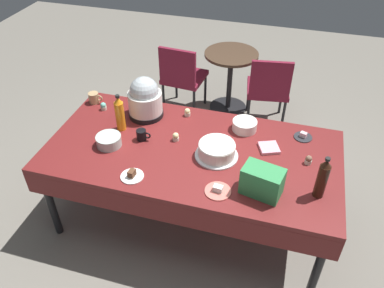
{
  "coord_description": "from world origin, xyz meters",
  "views": [
    {
      "loc": [
        0.62,
        -2.16,
        2.6
      ],
      "look_at": [
        0.0,
        0.0,
        0.8
      ],
      "focal_mm": 36.21,
      "sensor_mm": 36.0,
      "label": 1
    }
  ],
  "objects_px": {
    "glass_salad_bowl": "(109,141)",
    "dessert_plate_charcoal": "(303,136)",
    "cupcake_cocoa": "(176,137)",
    "coffee_mug_black": "(142,135)",
    "dessert_plate_white": "(132,175)",
    "coffee_mug_tan": "(94,98)",
    "round_cafe_table": "(230,71)",
    "frosted_layer_cake": "(217,150)",
    "ceramic_snack_bowl": "(245,125)",
    "cupcake_mint": "(309,160)",
    "soda_carton": "(262,181)",
    "maroon_chair_right": "(268,87)",
    "potluck_table": "(192,155)",
    "slow_cooker": "(145,99)",
    "dessert_plate_coral": "(218,190)",
    "cupcake_rose": "(187,112)",
    "cupcake_vanilla": "(103,106)",
    "soda_bottle_cola": "(322,178)",
    "soda_bottle_orange_juice": "(120,114)",
    "maroon_chair_left": "(182,75)"
  },
  "relations": [
    {
      "from": "glass_salad_bowl",
      "to": "dessert_plate_charcoal",
      "type": "relative_size",
      "value": 1.35
    },
    {
      "from": "cupcake_cocoa",
      "to": "coffee_mug_black",
      "type": "relative_size",
      "value": 0.58
    },
    {
      "from": "dessert_plate_white",
      "to": "coffee_mug_tan",
      "type": "height_order",
      "value": "coffee_mug_tan"
    },
    {
      "from": "cupcake_cocoa",
      "to": "round_cafe_table",
      "type": "bearing_deg",
      "value": 86.56
    },
    {
      "from": "cupcake_cocoa",
      "to": "round_cafe_table",
      "type": "xyz_separation_m",
      "value": [
        0.1,
        1.69,
        -0.28
      ]
    },
    {
      "from": "frosted_layer_cake",
      "to": "coffee_mug_black",
      "type": "relative_size",
      "value": 2.77
    },
    {
      "from": "ceramic_snack_bowl",
      "to": "coffee_mug_black",
      "type": "height_order",
      "value": "coffee_mug_black"
    },
    {
      "from": "cupcake_mint",
      "to": "soda_carton",
      "type": "bearing_deg",
      "value": -126.8
    },
    {
      "from": "coffee_mug_black",
      "to": "maroon_chair_right",
      "type": "height_order",
      "value": "maroon_chair_right"
    },
    {
      "from": "dessert_plate_white",
      "to": "maroon_chair_right",
      "type": "distance_m",
      "value": 2.09
    },
    {
      "from": "potluck_table",
      "to": "cupcake_cocoa",
      "type": "relative_size",
      "value": 32.59
    },
    {
      "from": "slow_cooker",
      "to": "dessert_plate_coral",
      "type": "xyz_separation_m",
      "value": [
        0.78,
        -0.71,
        -0.15
      ]
    },
    {
      "from": "slow_cooker",
      "to": "dessert_plate_white",
      "type": "height_order",
      "value": "slow_cooker"
    },
    {
      "from": "slow_cooker",
      "to": "soda_carton",
      "type": "relative_size",
      "value": 1.36
    },
    {
      "from": "dessert_plate_white",
      "to": "cupcake_mint",
      "type": "bearing_deg",
      "value": 22.37
    },
    {
      "from": "coffee_mug_black",
      "to": "cupcake_rose",
      "type": "bearing_deg",
      "value": 59.13
    },
    {
      "from": "slow_cooker",
      "to": "cupcake_vanilla",
      "type": "bearing_deg",
      "value": -176.99
    },
    {
      "from": "dessert_plate_coral",
      "to": "coffee_mug_tan",
      "type": "relative_size",
      "value": 1.37
    },
    {
      "from": "maroon_chair_right",
      "to": "cupcake_cocoa",
      "type": "bearing_deg",
      "value": -111.05
    },
    {
      "from": "dessert_plate_white",
      "to": "soda_carton",
      "type": "bearing_deg",
      "value": 6.24
    },
    {
      "from": "maroon_chair_right",
      "to": "round_cafe_table",
      "type": "relative_size",
      "value": 1.18
    },
    {
      "from": "soda_bottle_cola",
      "to": "frosted_layer_cake",
      "type": "bearing_deg",
      "value": 164.66
    },
    {
      "from": "cupcake_mint",
      "to": "cupcake_rose",
      "type": "bearing_deg",
      "value": 161.17
    },
    {
      "from": "cupcake_rose",
      "to": "frosted_layer_cake",
      "type": "bearing_deg",
      "value": -51.5
    },
    {
      "from": "soda_bottle_orange_juice",
      "to": "ceramic_snack_bowl",
      "type": "bearing_deg",
      "value": 15.33
    },
    {
      "from": "maroon_chair_left",
      "to": "round_cafe_table",
      "type": "xyz_separation_m",
      "value": [
        0.51,
        0.22,
        0.01
      ]
    },
    {
      "from": "slow_cooker",
      "to": "round_cafe_table",
      "type": "relative_size",
      "value": 0.49
    },
    {
      "from": "cupcake_cocoa",
      "to": "maroon_chair_left",
      "type": "relative_size",
      "value": 0.08
    },
    {
      "from": "ceramic_snack_bowl",
      "to": "cupcake_vanilla",
      "type": "height_order",
      "value": "ceramic_snack_bowl"
    },
    {
      "from": "frosted_layer_cake",
      "to": "cupcake_cocoa",
      "type": "bearing_deg",
      "value": 164.03
    },
    {
      "from": "dessert_plate_white",
      "to": "coffee_mug_tan",
      "type": "relative_size",
      "value": 1.25
    },
    {
      "from": "glass_salad_bowl",
      "to": "cupcake_mint",
      "type": "relative_size",
      "value": 2.83
    },
    {
      "from": "soda_bottle_orange_juice",
      "to": "dessert_plate_white",
      "type": "bearing_deg",
      "value": -58.9
    },
    {
      "from": "maroon_chair_right",
      "to": "dessert_plate_charcoal",
      "type": "bearing_deg",
      "value": -71.68
    },
    {
      "from": "cupcake_rose",
      "to": "coffee_mug_black",
      "type": "xyz_separation_m",
      "value": [
        -0.25,
        -0.41,
        0.01
      ]
    },
    {
      "from": "cupcake_vanilla",
      "to": "maroon_chair_left",
      "type": "bearing_deg",
      "value": 75.26
    },
    {
      "from": "dessert_plate_white",
      "to": "coffee_mug_tan",
      "type": "xyz_separation_m",
      "value": [
        -0.69,
        0.79,
        0.03
      ]
    },
    {
      "from": "slow_cooker",
      "to": "cupcake_rose",
      "type": "distance_m",
      "value": 0.37
    },
    {
      "from": "ceramic_snack_bowl",
      "to": "soda_carton",
      "type": "xyz_separation_m",
      "value": [
        0.23,
        -0.66,
        0.06
      ]
    },
    {
      "from": "soda_bottle_orange_juice",
      "to": "cupcake_mint",
      "type": "bearing_deg",
      "value": -0.7
    },
    {
      "from": "frosted_layer_cake",
      "to": "cupcake_cocoa",
      "type": "distance_m",
      "value": 0.36
    },
    {
      "from": "potluck_table",
      "to": "cupcake_mint",
      "type": "distance_m",
      "value": 0.86
    },
    {
      "from": "cupcake_rose",
      "to": "maroon_chair_right",
      "type": "height_order",
      "value": "maroon_chair_right"
    },
    {
      "from": "coffee_mug_black",
      "to": "coffee_mug_tan",
      "type": "height_order",
      "value": "coffee_mug_tan"
    },
    {
      "from": "soda_bottle_cola",
      "to": "soda_carton",
      "type": "bearing_deg",
      "value": -167.77
    },
    {
      "from": "cupcake_vanilla",
      "to": "maroon_chair_left",
      "type": "height_order",
      "value": "maroon_chair_left"
    },
    {
      "from": "cupcake_mint",
      "to": "coffee_mug_black",
      "type": "bearing_deg",
      "value": -176.94
    },
    {
      "from": "dessert_plate_charcoal",
      "to": "soda_bottle_orange_juice",
      "type": "distance_m",
      "value": 1.45
    },
    {
      "from": "frosted_layer_cake",
      "to": "cupcake_rose",
      "type": "height_order",
      "value": "frosted_layer_cake"
    },
    {
      "from": "coffee_mug_tan",
      "to": "soda_carton",
      "type": "distance_m",
      "value": 1.72
    }
  ]
}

